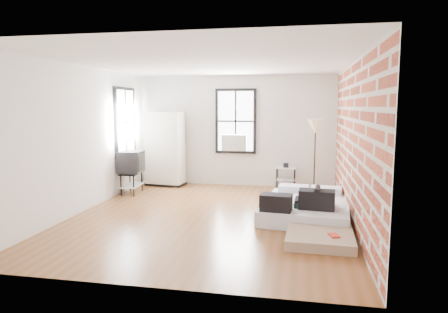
% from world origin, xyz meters
% --- Properties ---
extents(ground, '(6.00, 6.00, 0.00)m').
position_xyz_m(ground, '(0.00, 0.00, 0.00)').
color(ground, brown).
rests_on(ground, ground).
extents(room_shell, '(5.02, 6.02, 2.80)m').
position_xyz_m(room_shell, '(0.23, 0.36, 1.74)').
color(room_shell, silver).
rests_on(room_shell, ground).
extents(mattress_main, '(1.72, 2.21, 0.66)m').
position_xyz_m(mattress_main, '(1.74, 0.33, 0.18)').
color(mattress_main, white).
rests_on(mattress_main, ground).
extents(mattress_bare, '(1.06, 1.90, 0.40)m').
position_xyz_m(mattress_bare, '(1.93, -0.52, 0.12)').
color(mattress_bare, tan).
rests_on(mattress_bare, ground).
extents(wardrobe, '(1.01, 0.66, 1.89)m').
position_xyz_m(wardrobe, '(-1.77, 2.65, 0.94)').
color(wardrobe, black).
rests_on(wardrobe, ground).
extents(side_table, '(0.50, 0.41, 0.64)m').
position_xyz_m(side_table, '(1.29, 2.72, 0.43)').
color(side_table, black).
rests_on(side_table, ground).
extents(floor_lamp, '(0.37, 0.37, 1.74)m').
position_xyz_m(floor_lamp, '(1.95, 2.17, 1.49)').
color(floor_lamp, black).
rests_on(floor_lamp, ground).
extents(tv_stand, '(0.54, 0.73, 1.00)m').
position_xyz_m(tv_stand, '(-2.21, 1.53, 0.71)').
color(tv_stand, black).
rests_on(tv_stand, ground).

